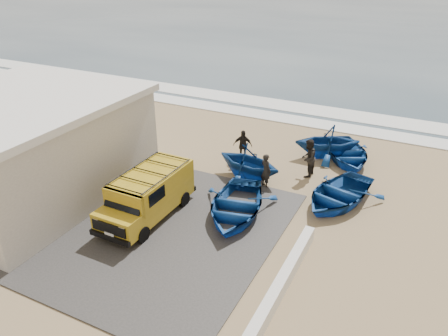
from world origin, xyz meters
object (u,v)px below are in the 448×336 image
at_px(parapet, 283,281).
at_px(fisherman_front, 266,171).
at_px(fisherman_back, 243,146).
at_px(boat_mid_right, 347,153).
at_px(boat_far_left, 328,141).
at_px(boat_near_left, 235,206).
at_px(boat_mid_left, 249,162).
at_px(fisherman_middle, 308,158).
at_px(building, 21,146).
at_px(boat_near_right, 338,194).
at_px(van, 148,193).

height_order(parapet, fisherman_front, fisherman_front).
bearing_deg(fisherman_back, boat_mid_right, 9.53).
bearing_deg(boat_far_left, boat_near_left, -41.41).
distance_m(boat_mid_left, boat_far_left, 4.87).
relative_size(fisherman_front, fisherman_back, 0.98).
distance_m(fisherman_middle, fisherman_back, 3.51).
height_order(parapet, boat_far_left, boat_far_left).
bearing_deg(parapet, fisherman_middle, 101.40).
bearing_deg(boat_mid_left, fisherman_back, 43.42).
relative_size(boat_far_left, fisherman_middle, 1.79).
bearing_deg(building, boat_near_left, 13.57).
xyz_separation_m(boat_near_left, boat_mid_right, (2.94, 7.28, -0.03)).
bearing_deg(parapet, fisherman_front, 116.38).
distance_m(building, fisherman_back, 10.37).
bearing_deg(boat_mid_left, fisherman_middle, -48.44).
xyz_separation_m(boat_near_right, fisherman_back, (-5.43, 2.03, 0.39)).
xyz_separation_m(parapet, fisherman_front, (-3.01, 6.07, 0.54)).
distance_m(boat_far_left, fisherman_middle, 2.60).
distance_m(parapet, fisherman_middle, 8.14).
relative_size(van, boat_far_left, 1.38).
distance_m(boat_mid_left, boat_mid_right, 5.54).
relative_size(building, parapet, 1.57).
xyz_separation_m(boat_mid_right, fisherman_middle, (-1.33, -2.58, 0.51)).
height_order(boat_near_right, fisherman_middle, fisherman_middle).
bearing_deg(parapet, boat_near_right, 86.96).
relative_size(building, boat_mid_right, 2.29).
distance_m(building, boat_mid_right, 15.60).
distance_m(boat_near_left, boat_far_left, 7.55).
xyz_separation_m(parapet, fisherman_back, (-5.11, 8.15, 0.56)).
relative_size(fisherman_middle, fisherman_back, 1.13).
height_order(van, fisherman_back, van).
bearing_deg(building, fisherman_middle, 32.54).
xyz_separation_m(parapet, van, (-6.33, 1.64, 0.78)).
height_order(boat_far_left, fisherman_middle, fisherman_middle).
relative_size(van, fisherman_front, 2.83).
relative_size(boat_mid_right, boat_far_left, 1.23).
xyz_separation_m(boat_near_right, boat_mid_right, (-0.59, 4.41, -0.02)).
bearing_deg(building, boat_mid_right, 37.92).
bearing_deg(building, fisherman_front, 28.09).
bearing_deg(fisherman_front, van, 82.91).
distance_m(building, parapet, 12.68).
relative_size(parapet, boat_mid_right, 1.46).
height_order(boat_mid_right, fisherman_back, fisherman_back).
relative_size(parapet, boat_near_left, 1.36).
distance_m(boat_mid_left, fisherman_back, 1.96).
height_order(boat_far_left, fisherman_back, boat_far_left).
height_order(parapet, van, van).
bearing_deg(van, building, -173.33).
xyz_separation_m(boat_near_right, fisherman_middle, (-1.93, 1.84, 0.50)).
bearing_deg(boat_mid_right, boat_far_left, 153.55).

